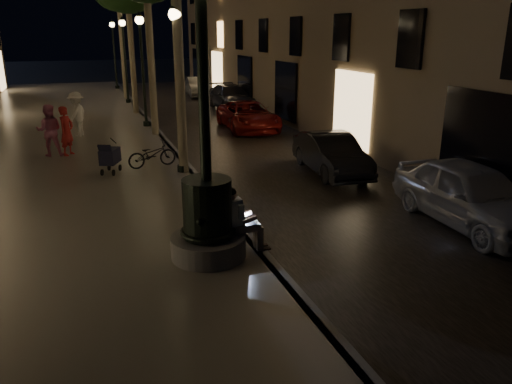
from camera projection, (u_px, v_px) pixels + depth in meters
name	position (u px, v px, depth m)	size (l,w,h in m)	color
ground	(157.00, 134.00, 21.41)	(120.00, 120.00, 0.00)	black
cobble_lane	(224.00, 129.00, 22.35)	(6.00, 45.00, 0.02)	black
promenade	(57.00, 138.00, 20.12)	(8.00, 45.00, 0.20)	slate
curb_strip	(157.00, 132.00, 21.38)	(0.25, 45.00, 0.20)	#59595B
fountain_lamppost	(207.00, 205.00, 9.05)	(1.40, 1.40, 5.21)	#59595B
seated_man_laptop	(239.00, 218.00, 9.34)	(0.92, 0.31, 1.30)	tan
lamp_curb_a	(177.00, 68.00, 14.03)	(0.36, 0.36, 4.81)	black
lamp_curb_b	(142.00, 55.00, 21.21)	(0.36, 0.36, 4.81)	black
lamp_curb_c	(124.00, 49.00, 28.40)	(0.36, 0.36, 4.81)	black
lamp_curb_d	(114.00, 45.00, 35.58)	(0.36, 0.36, 4.81)	black
stroller	(110.00, 156.00, 14.63)	(0.68, 1.00, 1.03)	black
car_front	(471.00, 194.00, 11.20)	(1.70, 4.24, 1.44)	#A3A4AA
car_second	(331.00, 154.00, 15.35)	(1.31, 3.75, 1.23)	black
car_third	(248.00, 116.00, 22.11)	(2.07, 4.49, 1.25)	maroon
car_rear	(231.00, 97.00, 28.13)	(1.85, 4.55, 1.32)	#323136
car_fifth	(198.00, 87.00, 33.43)	(1.36, 3.91, 1.29)	#979893
pedestrian_red	(67.00, 131.00, 16.72)	(0.60, 0.39, 1.65)	#B52524
pedestrian_pink	(49.00, 130.00, 16.62)	(0.84, 0.65, 1.72)	#D06E97
pedestrian_white	(77.00, 114.00, 19.74)	(1.13, 0.65, 1.75)	silver
bicycle	(152.00, 154.00, 15.35)	(0.53, 1.51, 0.80)	black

